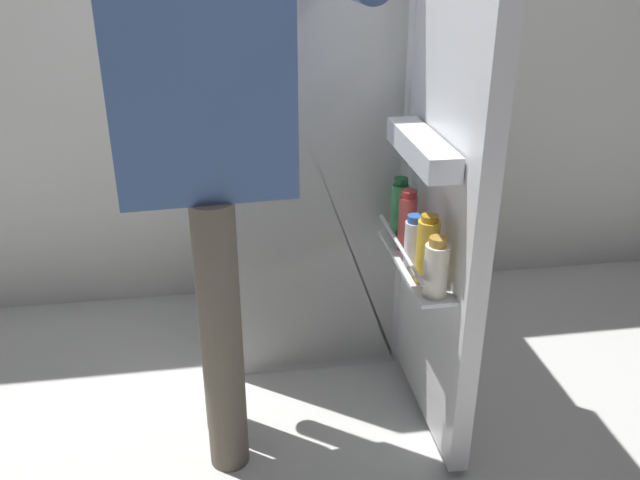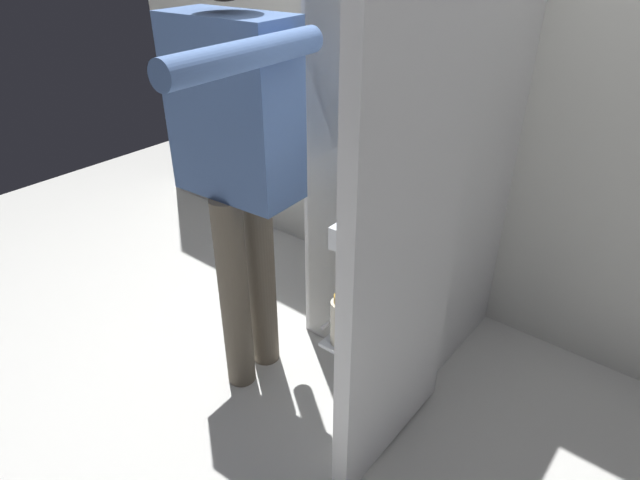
{
  "view_description": "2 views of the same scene",
  "coord_description": "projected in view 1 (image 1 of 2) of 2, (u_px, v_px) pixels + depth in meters",
  "views": [
    {
      "loc": [
        -0.29,
        -1.82,
        1.51
      ],
      "look_at": [
        -0.02,
        -0.06,
        0.68
      ],
      "focal_mm": 37.45,
      "sensor_mm": 36.0,
      "label": 1
    },
    {
      "loc": [
        1.04,
        -1.32,
        1.71
      ],
      "look_at": [
        -0.01,
        -0.03,
        0.75
      ],
      "focal_mm": 30.07,
      "sensor_mm": 36.0,
      "label": 2
    }
  ],
  "objects": [
    {
      "name": "ground_plane",
      "position": [
        323.0,
        411.0,
        2.31
      ],
      "size": [
        6.2,
        6.2,
        0.0
      ],
      "primitive_type": "plane",
      "color": "silver"
    },
    {
      "name": "person",
      "position": [
        208.0,
        122.0,
        1.73
      ],
      "size": [
        0.6,
        0.77,
        1.74
      ],
      "color": "#665B4C",
      "rests_on": "ground_plane"
    },
    {
      "name": "kitchen_wall",
      "position": [
        286.0,
        7.0,
        2.65
      ],
      "size": [
        4.4,
        0.1,
        2.48
      ],
      "primitive_type": "cube",
      "color": "silver",
      "rests_on": "ground_plane"
    },
    {
      "name": "refrigerator",
      "position": [
        309.0,
        128.0,
        2.42
      ],
      "size": [
        0.71,
        1.28,
        1.73
      ],
      "color": "white",
      "rests_on": "ground_plane"
    }
  ]
}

